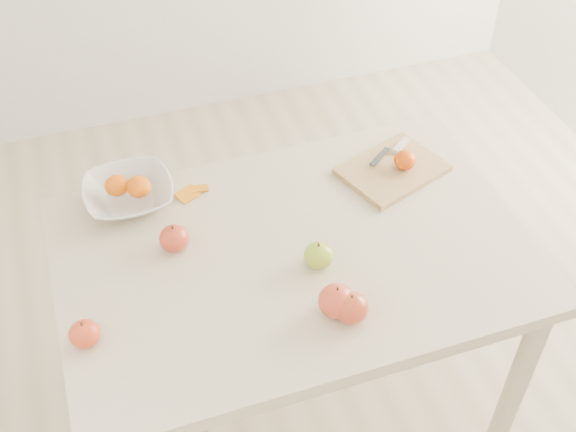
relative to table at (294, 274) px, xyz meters
name	(u,v)px	position (x,y,z in m)	size (l,w,h in m)	color
ground	(293,406)	(0.00, 0.00, -0.65)	(3.50, 3.50, 0.00)	#C6B293
table	(294,274)	(0.00, 0.00, 0.00)	(1.20, 0.80, 0.75)	beige
cutting_board	(392,170)	(0.36, 0.19, 0.11)	(0.28, 0.20, 0.02)	tan
board_tangerine	(405,160)	(0.39, 0.18, 0.14)	(0.06, 0.06, 0.05)	#CF3D07
fruit_bowl	(129,194)	(-0.37, 0.31, 0.13)	(0.24, 0.24, 0.06)	silver
bowl_tangerine_near	(117,185)	(-0.39, 0.32, 0.16)	(0.06, 0.06, 0.06)	#DA4807
bowl_tangerine_far	(139,187)	(-0.34, 0.30, 0.16)	(0.07, 0.07, 0.06)	#E24E07
orange_peel_a	(188,196)	(-0.21, 0.28, 0.10)	(0.06, 0.04, 0.00)	orange
orange_peel_b	(200,189)	(-0.17, 0.30, 0.10)	(0.04, 0.04, 0.00)	orange
paring_knife	(397,147)	(0.41, 0.26, 0.12)	(0.16, 0.09, 0.01)	silver
apple_green	(318,255)	(0.04, -0.07, 0.13)	(0.07, 0.07, 0.07)	#7FA117
apple_red_a	(174,238)	(-0.29, 0.10, 0.13)	(0.08, 0.08, 0.07)	maroon
apple_red_c	(337,301)	(0.03, -0.22, 0.14)	(0.09, 0.09, 0.08)	maroon
apple_red_d	(84,334)	(-0.54, -0.12, 0.13)	(0.07, 0.07, 0.06)	#A61D18
apple_red_e	(351,308)	(0.05, -0.25, 0.14)	(0.08, 0.08, 0.07)	maroon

